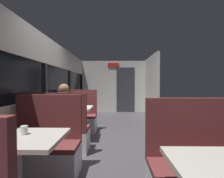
{
  "coord_description": "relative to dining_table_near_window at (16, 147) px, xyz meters",
  "views": [
    {
      "loc": [
        0.07,
        -3.79,
        1.25
      ],
      "look_at": [
        -0.04,
        3.35,
        1.06
      ],
      "focal_mm": 28.36,
      "sensor_mm": 36.0,
      "label": 1
    }
  ],
  "objects": [
    {
      "name": "bench_mid_window_facing_end",
      "position": [
        0.0,
        1.52,
        -0.31
      ],
      "size": [
        0.95,
        0.5,
        1.1
      ],
      "color": "silver",
      "rests_on": "ground_plane"
    },
    {
      "name": "carriage_aisle_panel_right",
      "position": [
        2.34,
        5.09,
        0.51
      ],
      "size": [
        0.08,
        2.4,
        2.3
      ],
      "primitive_type": "cube",
      "color": "beige",
      "rests_on": "ground_plane"
    },
    {
      "name": "carriage_window_panel_left",
      "position": [
        -0.56,
        2.09,
        0.47
      ],
      "size": [
        0.09,
        8.48,
        2.3
      ],
      "color": "beige",
      "rests_on": "ground_plane"
    },
    {
      "name": "bench_near_window_facing_entry",
      "position": [
        0.0,
        0.7,
        -0.31
      ],
      "size": [
        0.95,
        0.5,
        1.1
      ],
      "color": "silver",
      "rests_on": "ground_plane"
    },
    {
      "name": "bench_mid_window_facing_entry",
      "position": [
        0.0,
        2.92,
        -0.31
      ],
      "size": [
        0.95,
        0.5,
        1.1
      ],
      "color": "silver",
      "rests_on": "ground_plane"
    },
    {
      "name": "carriage_end_bulkhead",
      "position": [
        0.95,
        6.28,
        0.5
      ],
      "size": [
        2.9,
        0.11,
        2.3
      ],
      "color": "beige",
      "rests_on": "ground_plane"
    },
    {
      "name": "seated_passenger",
      "position": [
        0.0,
        1.6,
        -0.1
      ],
      "size": [
        0.47,
        0.55,
        1.26
      ],
      "color": "#26262D",
      "rests_on": "ground_plane"
    },
    {
      "name": "dining_table_mid_window",
      "position": [
        0.0,
        2.22,
        0.0
      ],
      "size": [
        0.9,
        0.7,
        0.74
      ],
      "color": "#9E9EA3",
      "rests_on": "ground_plane"
    },
    {
      "name": "coffee_cup_secondary",
      "position": [
        0.15,
        2.18,
        0.15
      ],
      "size": [
        0.07,
        0.07,
        0.09
      ],
      "color": "white",
      "rests_on": "dining_table_mid_window"
    },
    {
      "name": "coffee_cup_primary",
      "position": [
        0.05,
        0.07,
        0.15
      ],
      "size": [
        0.07,
        0.07,
        0.09
      ],
      "color": "white",
      "rests_on": "dining_table_near_window"
    },
    {
      "name": "ground_plane",
      "position": [
        0.89,
        2.09,
        -0.65
      ],
      "size": [
        3.3,
        9.2,
        0.02
      ],
      "primitive_type": "cube",
      "color": "#423F44"
    },
    {
      "name": "bench_front_aisle_facing_entry",
      "position": [
        1.79,
        0.1,
        -0.31
      ],
      "size": [
        0.95,
        0.5,
        1.1
      ],
      "color": "silver",
      "rests_on": "ground_plane"
    },
    {
      "name": "dining_table_near_window",
      "position": [
        0.0,
        0.0,
        0.0
      ],
      "size": [
        0.9,
        0.7,
        0.74
      ],
      "color": "#9E9EA3",
      "rests_on": "ground_plane"
    }
  ]
}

